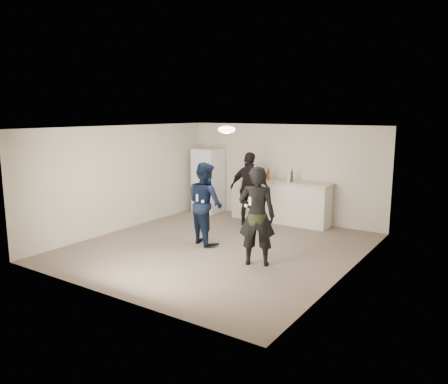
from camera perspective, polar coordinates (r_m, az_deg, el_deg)
The scene contains 21 objects.
floor at distance 9.30m, azimuth -0.69°, elevation -7.18°, with size 6.00×6.00×0.00m, color #6B5B4C.
ceiling at distance 8.87m, azimuth -0.73°, elevation 8.42°, with size 6.00×6.00×0.00m, color silver.
wall_back at distance 11.57m, azimuth 7.74°, elevation 2.56°, with size 6.00×6.00×0.00m, color beige.
wall_front at distance 6.79m, azimuth -15.21°, elevation -3.21°, with size 6.00×6.00×0.00m, color beige.
wall_left at distance 10.78m, azimuth -12.86°, elevation 1.83°, with size 6.00×6.00×0.00m, color beige.
wall_right at distance 7.81m, azimuth 16.19°, elevation -1.52°, with size 6.00×6.00×0.00m, color beige.
counter at distance 11.36m, azimuth 7.33°, elevation -1.28°, with size 2.60×0.56×1.05m, color silver.
counter_top at distance 11.26m, azimuth 7.39°, elevation 1.43°, with size 2.68×0.64×0.04m, color beige.
fridge at distance 12.37m, azimuth -2.06°, elevation 1.52°, with size 0.70×0.70×1.80m, color white.
fridge_handle at distance 11.85m, azimuth -2.02°, elevation 3.08°, with size 0.02×0.02×0.60m, color silver.
ceiling_dome at distance 9.12m, azimuth 0.35°, elevation 8.16°, with size 0.36×0.36×0.16m, color white.
shaker at distance 11.57m, azimuth 5.17°, elevation 2.24°, with size 0.08×0.08×0.17m, color silver.
man at distance 9.35m, azimuth -2.47°, elevation -1.48°, with size 0.86×0.67×1.77m, color #0F1F3F.
woman at distance 8.03m, azimuth 4.31°, elevation -3.16°, with size 0.68×0.44×1.85m, color black.
camo_shorts at distance 8.05m, azimuth 4.30°, elevation -3.69°, with size 0.34×0.34×0.28m, color #283417.
spectator at distance 10.84m, azimuth 3.41°, elevation 0.37°, with size 1.08×0.45×1.84m, color black.
remote_man at distance 9.09m, azimuth -3.52°, elevation -0.76°, with size 0.04×0.04×0.15m, color white.
nunchuk_man at distance 9.06m, azimuth -2.79°, elevation -1.25°, with size 0.07×0.07×0.07m, color white.
remote_woman at distance 7.75m, azimuth 3.43°, elevation -1.20°, with size 0.04×0.04×0.15m, color white.
nunchuk_woman at distance 7.85m, azimuth 2.91°, elevation -1.80°, with size 0.07×0.07×0.07m, color white.
bottle_cluster at distance 11.22m, azimuth 6.19°, elevation 2.10°, with size 1.28×0.20×0.27m.
Camera 1 is at (5.02, -7.31, 2.80)m, focal length 35.00 mm.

